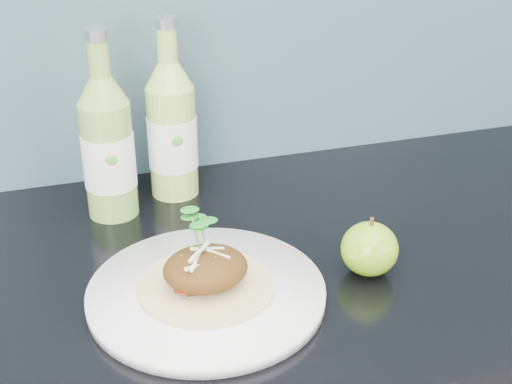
# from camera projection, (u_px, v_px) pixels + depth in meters

# --- Properties ---
(dinner_plate) EXTENTS (0.30, 0.30, 0.02)m
(dinner_plate) POSITION_uv_depth(u_px,v_px,m) (206.00, 293.00, 0.84)
(dinner_plate) COLOR white
(dinner_plate) RESTS_ON kitchen_counter
(pork_taco) EXTENTS (0.16, 0.16, 0.10)m
(pork_taco) POSITION_uv_depth(u_px,v_px,m) (205.00, 267.00, 0.82)
(pork_taco) COLOR tan
(pork_taco) RESTS_ON dinner_plate
(green_apple) EXTENTS (0.08, 0.08, 0.08)m
(green_apple) POSITION_uv_depth(u_px,v_px,m) (370.00, 249.00, 0.88)
(green_apple) COLOR #659810
(green_apple) RESTS_ON kitchen_counter
(cider_bottle_left) EXTENTS (0.10, 0.10, 0.27)m
(cider_bottle_left) POSITION_uv_depth(u_px,v_px,m) (108.00, 148.00, 0.98)
(cider_bottle_left) COLOR #79A946
(cider_bottle_left) RESTS_ON kitchen_counter
(cider_bottle_right) EXTENTS (0.08, 0.08, 0.27)m
(cider_bottle_right) POSITION_uv_depth(u_px,v_px,m) (172.00, 130.00, 1.04)
(cider_bottle_right) COLOR #9EC552
(cider_bottle_right) RESTS_ON kitchen_counter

